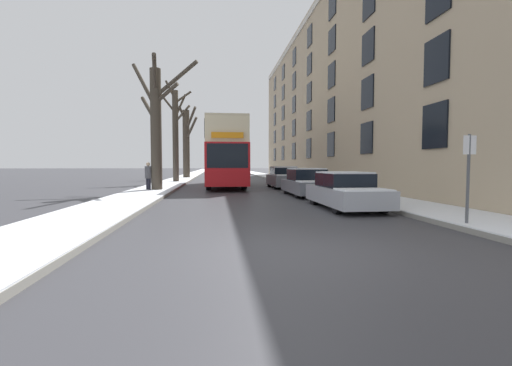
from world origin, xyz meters
name	(u,v)px	position (x,y,z in m)	size (l,w,h in m)	color
ground_plane	(308,252)	(0.00, 0.00, 0.00)	(320.00, 320.00, 0.00)	#38383D
sidewalk_left	(195,174)	(-5.18, 53.00, 0.08)	(2.43, 130.00, 0.16)	gray
sidewalk_right	(255,173)	(5.18, 53.00, 0.08)	(2.43, 130.00, 0.16)	gray
terrace_facade_right	(360,97)	(10.89, 23.01, 7.41)	(9.10, 45.28, 14.81)	tan
bare_tree_left_0	(156,123)	(-4.89, 13.88, 3.88)	(4.05, 3.85, 7.48)	#423A30
bare_tree_left_1	(176,133)	(-4.92, 23.52, 4.24)	(2.71, 1.60, 8.48)	#423A30
bare_tree_left_2	(187,142)	(-4.81, 32.94, 4.09)	(2.22, 2.84, 7.97)	#423A30
double_decker_bus	(225,152)	(-0.97, 18.45, 2.47)	(2.53, 11.09, 4.36)	red
parked_car_0	(345,191)	(2.91, 5.74, 0.60)	(1.74, 4.16, 1.29)	#9EA3AD
parked_car_1	(307,183)	(2.91, 10.83, 0.64)	(1.81, 4.30, 1.38)	slate
parked_car_2	(284,178)	(2.91, 16.73, 0.67)	(1.77, 4.22, 1.44)	slate
pedestrian_left_sidewalk	(148,176)	(-5.36, 13.82, 0.92)	(0.37, 0.37, 1.68)	black
street_sign_post	(468,175)	(4.26, 1.55, 1.30)	(0.32, 0.07, 2.25)	#4C4F54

